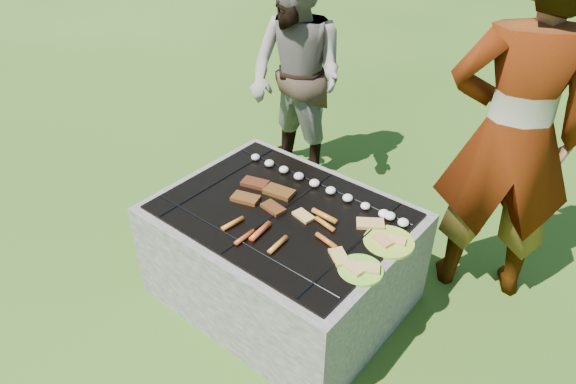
{
  "coord_description": "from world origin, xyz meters",
  "views": [
    {
      "loc": [
        1.39,
        -1.64,
        2.21
      ],
      "look_at": [
        0.0,
        0.05,
        0.7
      ],
      "focal_mm": 32.0,
      "sensor_mm": 36.0,
      "label": 1
    }
  ],
  "objects_px": {
    "plate_near": "(361,270)",
    "fire_pit": "(282,257)",
    "bystander": "(296,79)",
    "plate_far": "(389,242)",
    "cook": "(513,138)"
  },
  "relations": [
    {
      "from": "plate_far",
      "to": "plate_near",
      "type": "bearing_deg",
      "value": -89.66
    },
    {
      "from": "plate_far",
      "to": "bystander",
      "type": "distance_m",
      "value": 1.61
    },
    {
      "from": "bystander",
      "to": "cook",
      "type": "bearing_deg",
      "value": -0.14
    },
    {
      "from": "cook",
      "to": "plate_far",
      "type": "bearing_deg",
      "value": 41.3
    },
    {
      "from": "cook",
      "to": "bystander",
      "type": "xyz_separation_m",
      "value": [
        -1.57,
        0.22,
        -0.17
      ]
    },
    {
      "from": "plate_far",
      "to": "fire_pit",
      "type": "bearing_deg",
      "value": -166.62
    },
    {
      "from": "fire_pit",
      "to": "bystander",
      "type": "distance_m",
      "value": 1.39
    },
    {
      "from": "plate_near",
      "to": "bystander",
      "type": "bearing_deg",
      "value": 138.34
    },
    {
      "from": "plate_far",
      "to": "bystander",
      "type": "bearing_deg",
      "value": 144.98
    },
    {
      "from": "plate_far",
      "to": "cook",
      "type": "bearing_deg",
      "value": 69.59
    },
    {
      "from": "plate_near",
      "to": "cook",
      "type": "relative_size",
      "value": 0.14
    },
    {
      "from": "fire_pit",
      "to": "plate_far",
      "type": "height_order",
      "value": "plate_far"
    },
    {
      "from": "plate_near",
      "to": "fire_pit",
      "type": "bearing_deg",
      "value": 168.35
    },
    {
      "from": "bystander",
      "to": "plate_far",
      "type": "bearing_deg",
      "value": -27.04
    },
    {
      "from": "plate_far",
      "to": "plate_near",
      "type": "relative_size",
      "value": 1.04
    }
  ]
}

